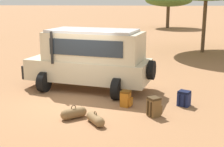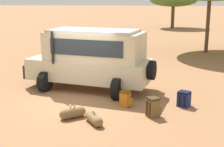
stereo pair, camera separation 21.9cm
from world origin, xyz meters
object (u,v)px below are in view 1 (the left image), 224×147
at_px(backpack_beside_front_wheel, 184,98).
at_px(backpack_near_rear_wheel, 126,99).
at_px(backpack_cluster_center, 154,107).
at_px(safari_vehicle, 91,58).
at_px(duffel_bag_low_black_case, 74,113).
at_px(duffel_bag_soft_canvas, 95,119).
at_px(acacia_tree_left_mid, 169,0).

height_order(backpack_beside_front_wheel, backpack_near_rear_wheel, backpack_near_rear_wheel).
xyz_separation_m(backpack_beside_front_wheel, backpack_cluster_center, (-1.08, -1.09, 0.04)).
xyz_separation_m(safari_vehicle, duffel_bag_low_black_case, (-0.04, -3.26, -1.13)).
distance_m(safari_vehicle, duffel_bag_soft_canvas, 3.87).
bearing_deg(backpack_beside_front_wheel, duffel_bag_low_black_case, -157.26).
relative_size(backpack_cluster_center, duffel_bag_low_black_case, 0.83).
distance_m(safari_vehicle, backpack_cluster_center, 3.88).
bearing_deg(safari_vehicle, acacia_tree_left_mid, 79.17).
relative_size(backpack_near_rear_wheel, duffel_bag_soft_canvas, 0.70).
bearing_deg(duffel_bag_low_black_case, safari_vehicle, 89.22).
relative_size(safari_vehicle, acacia_tree_left_mid, 0.92).
relative_size(duffel_bag_low_black_case, acacia_tree_left_mid, 0.13).
height_order(safari_vehicle, backpack_cluster_center, safari_vehicle).
bearing_deg(duffel_bag_soft_canvas, backpack_beside_front_wheel, 33.40).
distance_m(backpack_near_rear_wheel, acacia_tree_left_mid, 30.65).
height_order(backpack_near_rear_wheel, duffel_bag_soft_canvas, backpack_near_rear_wheel).
bearing_deg(backpack_cluster_center, duffel_bag_low_black_case, -170.74).
bearing_deg(duffel_bag_low_black_case, backpack_beside_front_wheel, 22.74).
relative_size(safari_vehicle, duffel_bag_soft_canvas, 6.95).
distance_m(backpack_beside_front_wheel, duffel_bag_soft_canvas, 3.39).
bearing_deg(safari_vehicle, backpack_cluster_center, -49.54).
xyz_separation_m(backpack_cluster_center, duffel_bag_soft_canvas, (-1.75, -0.78, -0.16)).
bearing_deg(acacia_tree_left_mid, backpack_beside_front_wheel, -93.59).
bearing_deg(duffel_bag_soft_canvas, acacia_tree_left_mid, 81.59).
xyz_separation_m(backpack_beside_front_wheel, acacia_tree_left_mid, (1.88, 30.00, 3.16)).
relative_size(backpack_beside_front_wheel, backpack_near_rear_wheel, 0.97).
bearing_deg(backpack_cluster_center, duffel_bag_soft_canvas, -156.06).
bearing_deg(safari_vehicle, duffel_bag_low_black_case, -90.78).
height_order(backpack_cluster_center, duffel_bag_soft_canvas, backpack_cluster_center).
relative_size(safari_vehicle, backpack_near_rear_wheel, 9.88).
bearing_deg(acacia_tree_left_mid, safari_vehicle, -100.83).
bearing_deg(duffel_bag_soft_canvas, duffel_bag_low_black_case, 153.01).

